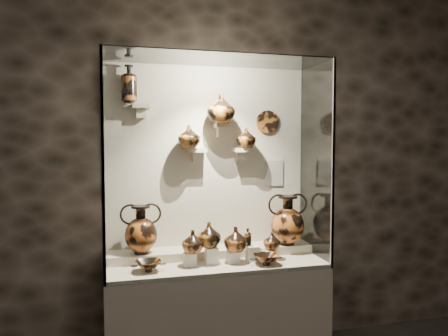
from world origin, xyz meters
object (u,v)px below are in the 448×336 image
at_px(amphora_left, 141,229).
at_px(ovoid_vase_a, 189,136).
at_px(jug_c, 236,239).
at_px(amphora_right, 288,220).
at_px(ovoid_vase_c, 246,138).
at_px(lekythos_small, 248,236).
at_px(lekythos_tall, 129,82).
at_px(jug_a, 193,242).
at_px(jug_e, 272,241).
at_px(jug_b, 209,235).
at_px(kylix_left, 148,265).
at_px(kylix_right, 266,258).
at_px(ovoid_vase_b, 221,109).

relative_size(amphora_left, ovoid_vase_a, 2.02).
height_order(amphora_left, jug_c, amphora_left).
relative_size(amphora_right, ovoid_vase_c, 2.47).
bearing_deg(ovoid_vase_c, amphora_right, -24.17).
bearing_deg(lekythos_small, lekythos_tall, 178.54).
bearing_deg(jug_a, jug_e, 20.64).
height_order(jug_b, jug_e, jug_b).
bearing_deg(lekythos_small, jug_b, -165.21).
bearing_deg(jug_c, jug_a, 172.16).
xyz_separation_m(amphora_left, jug_a, (0.37, -0.20, -0.07)).
height_order(lekythos_small, ovoid_vase_c, ovoid_vase_c).
bearing_deg(lekythos_small, amphora_right, 36.06).
xyz_separation_m(amphora_left, kylix_left, (0.03, -0.26, -0.21)).
xyz_separation_m(kylix_right, ovoid_vase_a, (-0.53, 0.38, 0.93)).
bearing_deg(kylix_right, amphora_right, 56.11).
bearing_deg(amphora_left, lekythos_small, -32.32).
bearing_deg(jug_b, kylix_left, 178.81).
bearing_deg(jug_a, jug_c, 18.92).
xyz_separation_m(amphora_left, ovoid_vase_c, (0.88, 0.07, 0.71)).
height_order(kylix_left, lekythos_tall, lekythos_tall).
xyz_separation_m(amphora_left, ovoid_vase_a, (0.39, 0.06, 0.72)).
xyz_separation_m(jug_c, lekythos_tall, (-0.78, 0.29, 1.22)).
bearing_deg(ovoid_vase_b, ovoid_vase_c, -16.40).
distance_m(jug_a, jug_c, 0.34).
bearing_deg(kylix_right, ovoid_vase_c, 107.17).
height_order(amphora_left, ovoid_vase_c, ovoid_vase_c).
bearing_deg(amphora_left, lekythos_tall, 109.66).
distance_m(lekythos_tall, ovoid_vase_a, 0.63).
height_order(lekythos_small, kylix_right, lekythos_small).
height_order(jug_e, kylix_left, jug_e).
bearing_deg(jug_b, ovoid_vase_c, 21.54).
distance_m(amphora_right, ovoid_vase_a, 1.09).
bearing_deg(jug_e, jug_a, -159.11).
relative_size(jug_e, kylix_right, 0.58).
bearing_deg(jug_a, amphora_left, 170.12).
xyz_separation_m(jug_b, lekythos_small, (0.31, 0.00, -0.03)).
bearing_deg(kylix_left, lekythos_small, 20.51).
height_order(jug_a, ovoid_vase_b, ovoid_vase_b).
xyz_separation_m(jug_a, lekythos_small, (0.45, 0.03, 0.01)).
bearing_deg(ovoid_vase_a, ovoid_vase_c, -11.03).
distance_m(jug_b, lekythos_small, 0.31).
distance_m(amphora_right, ovoid_vase_b, 1.09).
relative_size(amphora_left, lekythos_small, 2.44).
distance_m(jug_a, kylix_left, 0.37).
relative_size(amphora_left, jug_a, 2.19).
xyz_separation_m(amphora_left, lekythos_tall, (-0.07, 0.08, 1.14)).
xyz_separation_m(amphora_right, jug_c, (-0.51, -0.19, -0.09)).
distance_m(jug_b, ovoid_vase_a, 0.80).
height_order(jug_e, lekythos_tall, lekythos_tall).
bearing_deg(ovoid_vase_a, lekythos_small, -41.21).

